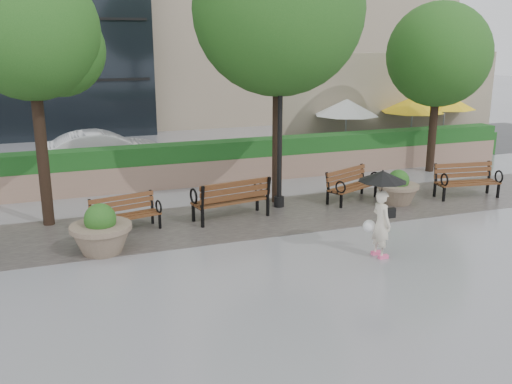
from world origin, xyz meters
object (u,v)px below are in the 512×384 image
object	(u,v)px
bench_1	(126,222)
car_right	(104,151)
bench_2	(231,207)
lamppost	(280,138)
planter_right	(398,191)
bench_3	(352,192)
pedestrian	(381,205)
bench_4	(466,188)
planter_left	(101,234)

from	to	relation	value
bench_1	car_right	bearing A→B (deg)	75.31
bench_2	lamppost	bearing A→B (deg)	-169.64
planter_right	bench_3	bearing A→B (deg)	147.14
bench_3	car_right	size ratio (longest dim) A/B	0.43
lamppost	pedestrian	world-z (taller)	lamppost
lamppost	planter_right	bearing A→B (deg)	-14.55
bench_4	planter_right	bearing A→B (deg)	-176.09
planter_right	pedestrian	world-z (taller)	pedestrian
planter_left	lamppost	distance (m)	5.56
car_right	pedestrian	bearing A→B (deg)	-158.69
bench_4	planter_left	world-z (taller)	planter_left
bench_1	planter_right	world-z (taller)	planter_right
bench_4	planter_right	xyz separation A→B (m)	(-2.28, 0.15, 0.09)
bench_3	pedestrian	bearing A→B (deg)	-135.30
bench_2	bench_4	world-z (taller)	bench_2
bench_1	bench_3	world-z (taller)	bench_3
car_right	lamppost	bearing A→B (deg)	-150.11
planter_left	pedestrian	bearing A→B (deg)	-21.88
pedestrian	bench_2	bearing A→B (deg)	27.62
car_right	bench_4	bearing A→B (deg)	-130.20
planter_left	pedestrian	distance (m)	6.10
bench_2	planter_right	xyz separation A→B (m)	(4.88, -0.27, 0.07)
bench_3	bench_4	world-z (taller)	bench_4
lamppost	car_right	world-z (taller)	lamppost
bench_1	lamppost	xyz separation A→B (m)	(4.30, 0.69, 1.68)
bench_2	bench_3	bearing A→B (deg)	176.44
bench_4	planter_right	size ratio (longest dim) A/B	1.65
bench_1	pedestrian	size ratio (longest dim) A/B	0.92
planter_right	lamppost	xyz separation A→B (m)	(-3.30, 0.86, 1.56)
planter_left	car_right	bearing A→B (deg)	83.95
lamppost	bench_3	bearing A→B (deg)	-4.10
bench_2	lamppost	size ratio (longest dim) A/B	0.48
car_right	planter_left	bearing A→B (deg)	171.13
bench_1	lamppost	bearing A→B (deg)	-4.07
bench_3	bench_1	bearing A→B (deg)	160.94
planter_left	planter_right	size ratio (longest dim) A/B	1.14
bench_2	bench_4	size ratio (longest dim) A/B	1.08
bench_3	pedestrian	xyz separation A→B (m)	(-1.59, -4.02, 0.87)
bench_3	bench_4	bearing A→B (deg)	-37.78
bench_2	pedestrian	world-z (taller)	pedestrian
bench_1	car_right	size ratio (longest dim) A/B	0.41
bench_2	bench_4	xyz separation A→B (m)	(7.16, -0.41, -0.02)
bench_3	bench_2	bearing A→B (deg)	162.73
bench_2	pedestrian	bearing A→B (deg)	111.64
bench_2	car_right	distance (m)	7.44
lamppost	car_right	bearing A→B (deg)	122.71
bench_1	lamppost	size ratio (longest dim) A/B	0.40
bench_2	pedestrian	xyz separation A→B (m)	(2.21, -3.59, 0.83)
bench_4	lamppost	distance (m)	5.90
bench_4	pedestrian	size ratio (longest dim) A/B	1.03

